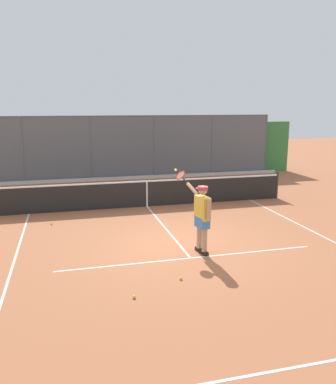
# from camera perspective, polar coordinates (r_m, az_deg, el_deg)

# --- Properties ---
(ground_plane) EXTENTS (60.00, 60.00, 0.00)m
(ground_plane) POSITION_cam_1_polar(r_m,az_deg,el_deg) (10.56, 1.58, -7.55)
(ground_plane) COLOR #A8603D
(court_line_markings) EXTENTS (8.25, 9.47, 0.01)m
(court_line_markings) POSITION_cam_1_polar(r_m,az_deg,el_deg) (9.37, 3.89, -10.21)
(court_line_markings) COLOR white
(court_line_markings) RESTS_ON ground
(fence_backdrop) EXTENTS (18.61, 1.37, 3.15)m
(fence_backdrop) POSITION_cam_1_polar(r_m,az_deg,el_deg) (20.42, -6.74, 6.00)
(fence_backdrop) COLOR #565B60
(fence_backdrop) RESTS_ON ground
(tennis_net) EXTENTS (10.60, 0.09, 1.07)m
(tennis_net) POSITION_cam_1_polar(r_m,az_deg,el_deg) (14.33, -3.07, -0.17)
(tennis_net) COLOR #2D2D2D
(tennis_net) RESTS_ON ground
(tennis_player) EXTENTS (0.64, 1.35, 2.00)m
(tennis_player) POSITION_cam_1_polar(r_m,az_deg,el_deg) (9.70, 4.90, -3.18)
(tennis_player) COLOR black
(tennis_player) RESTS_ON ground
(tennis_ball_mid_court) EXTENTS (0.07, 0.07, 0.07)m
(tennis_ball_mid_court) POSITION_cam_1_polar(r_m,az_deg,el_deg) (12.75, -16.49, -4.40)
(tennis_ball_mid_court) COLOR #D6E042
(tennis_ball_mid_court) RESTS_ON ground
(tennis_ball_near_baseline) EXTENTS (0.07, 0.07, 0.07)m
(tennis_ball_near_baseline) POSITION_cam_1_polar(r_m,az_deg,el_deg) (7.80, -4.92, -14.84)
(tennis_ball_near_baseline) COLOR #D6E042
(tennis_ball_near_baseline) RESTS_ON ground
(tennis_ball_near_net) EXTENTS (0.07, 0.07, 0.07)m
(tennis_ball_near_net) POSITION_cam_1_polar(r_m,az_deg,el_deg) (8.52, 1.87, -12.35)
(tennis_ball_near_net) COLOR #D6E042
(tennis_ball_near_net) RESTS_ON ground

